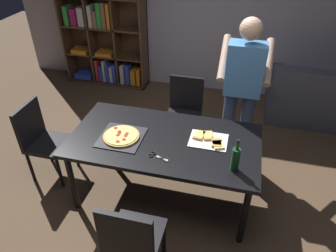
{
  "coord_description": "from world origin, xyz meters",
  "views": [
    {
      "loc": [
        0.63,
        -2.33,
        2.6
      ],
      "look_at": [
        0.0,
        0.15,
        0.8
      ],
      "focal_mm": 33.75,
      "sensor_mm": 36.0,
      "label": 1
    }
  ],
  "objects_px": {
    "chair_far_side": "(184,108)",
    "wine_bottle": "(236,159)",
    "couch": "(329,102)",
    "dining_table": "(164,144)",
    "chair_left_end": "(41,137)",
    "person_serving_pizza": "(242,88)",
    "bookshelf": "(104,29)",
    "pepperoni_pizza_on_tray": "(121,136)",
    "chair_near_camera": "(132,238)",
    "kitchen_scissors": "(155,156)"
  },
  "relations": [
    {
      "from": "chair_near_camera",
      "to": "kitchen_scissors",
      "type": "height_order",
      "value": "chair_near_camera"
    },
    {
      "from": "pepperoni_pizza_on_tray",
      "to": "chair_near_camera",
      "type": "bearing_deg",
      "value": -65.39
    },
    {
      "from": "chair_left_end",
      "to": "chair_far_side",
      "type": "bearing_deg",
      "value": 34.7
    },
    {
      "from": "couch",
      "to": "wine_bottle",
      "type": "relative_size",
      "value": 5.41
    },
    {
      "from": "chair_left_end",
      "to": "couch",
      "type": "height_order",
      "value": "chair_left_end"
    },
    {
      "from": "bookshelf",
      "to": "person_serving_pizza",
      "type": "height_order",
      "value": "bookshelf"
    },
    {
      "from": "chair_far_side",
      "to": "person_serving_pizza",
      "type": "height_order",
      "value": "person_serving_pizza"
    },
    {
      "from": "chair_far_side",
      "to": "wine_bottle",
      "type": "bearing_deg",
      "value": -60.98
    },
    {
      "from": "pepperoni_pizza_on_tray",
      "to": "kitchen_scissors",
      "type": "bearing_deg",
      "value": -24.9
    },
    {
      "from": "chair_far_side",
      "to": "person_serving_pizza",
      "type": "bearing_deg",
      "value": -18.43
    },
    {
      "from": "chair_left_end",
      "to": "couch",
      "type": "xyz_separation_m",
      "value": [
        3.3,
        1.99,
        -0.21
      ]
    },
    {
      "from": "wine_bottle",
      "to": "kitchen_scissors",
      "type": "bearing_deg",
      "value": -179.92
    },
    {
      "from": "chair_far_side",
      "to": "bookshelf",
      "type": "xyz_separation_m",
      "value": [
        -1.65,
        1.41,
        0.42
      ]
    },
    {
      "from": "person_serving_pizza",
      "to": "wine_bottle",
      "type": "distance_m",
      "value": 1.02
    },
    {
      "from": "chair_near_camera",
      "to": "chair_far_side",
      "type": "height_order",
      "value": "same"
    },
    {
      "from": "couch",
      "to": "person_serving_pizza",
      "type": "distance_m",
      "value": 1.88
    },
    {
      "from": "chair_far_side",
      "to": "couch",
      "type": "xyz_separation_m",
      "value": [
        1.9,
        1.02,
        -0.21
      ]
    },
    {
      "from": "pepperoni_pizza_on_tray",
      "to": "bookshelf",
      "type": "bearing_deg",
      "value": 116.7
    },
    {
      "from": "chair_near_camera",
      "to": "wine_bottle",
      "type": "xyz_separation_m",
      "value": [
        0.69,
        0.7,
        0.36
      ]
    },
    {
      "from": "person_serving_pizza",
      "to": "pepperoni_pizza_on_tray",
      "type": "distance_m",
      "value": 1.37
    },
    {
      "from": "pepperoni_pizza_on_tray",
      "to": "kitchen_scissors",
      "type": "distance_m",
      "value": 0.44
    },
    {
      "from": "chair_near_camera",
      "to": "person_serving_pizza",
      "type": "bearing_deg",
      "value": 68.98
    },
    {
      "from": "bookshelf",
      "to": "chair_near_camera",
      "type": "bearing_deg",
      "value": -63.85
    },
    {
      "from": "dining_table",
      "to": "chair_left_end",
      "type": "xyz_separation_m",
      "value": [
        -1.4,
        0.0,
        -0.17
      ]
    },
    {
      "from": "chair_far_side",
      "to": "couch",
      "type": "height_order",
      "value": "chair_far_side"
    },
    {
      "from": "person_serving_pizza",
      "to": "bookshelf",
      "type": "bearing_deg",
      "value": 144.72
    },
    {
      "from": "chair_near_camera",
      "to": "pepperoni_pizza_on_tray",
      "type": "height_order",
      "value": "chair_near_camera"
    },
    {
      "from": "couch",
      "to": "chair_near_camera",
      "type": "bearing_deg",
      "value": -122.72
    },
    {
      "from": "chair_far_side",
      "to": "wine_bottle",
      "type": "height_order",
      "value": "wine_bottle"
    },
    {
      "from": "dining_table",
      "to": "wine_bottle",
      "type": "height_order",
      "value": "wine_bottle"
    },
    {
      "from": "chair_far_side",
      "to": "dining_table",
      "type": "bearing_deg",
      "value": -90.0
    },
    {
      "from": "dining_table",
      "to": "chair_far_side",
      "type": "distance_m",
      "value": 0.98
    },
    {
      "from": "pepperoni_pizza_on_tray",
      "to": "wine_bottle",
      "type": "relative_size",
      "value": 1.31
    },
    {
      "from": "dining_table",
      "to": "chair_left_end",
      "type": "distance_m",
      "value": 1.41
    },
    {
      "from": "chair_left_end",
      "to": "kitchen_scissors",
      "type": "distance_m",
      "value": 1.44
    },
    {
      "from": "wine_bottle",
      "to": "person_serving_pizza",
      "type": "bearing_deg",
      "value": 91.43
    },
    {
      "from": "pepperoni_pizza_on_tray",
      "to": "kitchen_scissors",
      "type": "relative_size",
      "value": 2.08
    },
    {
      "from": "chair_far_side",
      "to": "pepperoni_pizza_on_tray",
      "type": "height_order",
      "value": "chair_far_side"
    },
    {
      "from": "dining_table",
      "to": "chair_left_end",
      "type": "height_order",
      "value": "chair_left_end"
    },
    {
      "from": "person_serving_pizza",
      "to": "kitchen_scissors",
      "type": "relative_size",
      "value": 8.81
    },
    {
      "from": "kitchen_scissors",
      "to": "pepperoni_pizza_on_tray",
      "type": "bearing_deg",
      "value": 155.1
    },
    {
      "from": "chair_near_camera",
      "to": "person_serving_pizza",
      "type": "relative_size",
      "value": 0.51
    },
    {
      "from": "chair_near_camera",
      "to": "wine_bottle",
      "type": "height_order",
      "value": "wine_bottle"
    },
    {
      "from": "bookshelf",
      "to": "pepperoni_pizza_on_tray",
      "type": "distance_m",
      "value": 2.76
    },
    {
      "from": "person_serving_pizza",
      "to": "chair_near_camera",
      "type": "bearing_deg",
      "value": -111.02
    },
    {
      "from": "person_serving_pizza",
      "to": "wine_bottle",
      "type": "relative_size",
      "value": 5.54
    },
    {
      "from": "couch",
      "to": "wine_bottle",
      "type": "bearing_deg",
      "value": -118.3
    },
    {
      "from": "pepperoni_pizza_on_tray",
      "to": "kitchen_scissors",
      "type": "height_order",
      "value": "pepperoni_pizza_on_tray"
    },
    {
      "from": "person_serving_pizza",
      "to": "wine_bottle",
      "type": "height_order",
      "value": "person_serving_pizza"
    },
    {
      "from": "dining_table",
      "to": "couch",
      "type": "xyz_separation_m",
      "value": [
        1.9,
        1.99,
        -0.38
      ]
    }
  ]
}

